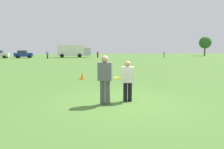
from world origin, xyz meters
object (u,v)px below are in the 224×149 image
Objects in this scene: bystander_sideline_watcher at (47,54)px; box_truck at (73,51)px; bystander_far_jogger at (98,54)px; traffic_cone at (82,76)px; player_defender at (128,79)px; parked_car_center at (24,54)px; player_thrower at (105,77)px; bystander_field_marshal at (164,54)px; frisbee at (118,78)px.

box_truck is at bearing 46.49° from bystander_sideline_watcher.
bystander_sideline_watcher reaches higher than bystander_far_jogger.
traffic_cone is 36.57m from bystander_far_jogger.
bystander_far_jogger is (6.24, 42.11, 0.08)m from player_defender.
parked_car_center is 11.99m from box_truck.
player_thrower is 45.39m from bystander_field_marshal.
parked_car_center is at bearing 104.63° from traffic_cone.
bystander_sideline_watcher is 1.03× the size of bystander_field_marshal.
player_defender is 46.99m from parked_car_center.
frisbee is at bearing -120.51° from bystander_field_marshal.
bystander_sideline_watcher is 27.95m from bystander_field_marshal.
frisbee is 6.34m from traffic_cone.
frisbee is at bearing -82.80° from bystander_sideline_watcher.
frisbee is 0.06× the size of parked_car_center.
bystander_field_marshal is at bearing -20.14° from box_truck.
box_truck is (0.57, 46.74, 0.89)m from player_defender.
player_thrower is 0.59m from frisbee.
player_defender is 0.93× the size of bystander_field_marshal.
traffic_cone is 0.06× the size of box_truck.
bystander_far_jogger is at bearing 168.17° from bystander_field_marshal.
player_defender is at bearing -120.08° from bystander_field_marshal.
bystander_sideline_watcher reaches higher than bystander_field_marshal.
bystander_field_marshal is (16.19, -3.39, -0.01)m from bystander_far_jogger.
parked_car_center is 2.50× the size of bystander_sideline_watcher.
player_thrower reaches higher than bystander_sideline_watcher.
bystander_sideline_watcher is (-5.48, 40.36, 0.10)m from player_defender.
box_truck reaches higher than player_thrower.
frisbee is 0.17× the size of bystander_field_marshal.
parked_car_center reaches higher than frisbee.
box_truck is 8.82m from bystander_sideline_watcher.
player_defender is 3.20× the size of traffic_cone.
bystander_sideline_watcher is (-4.40, 34.08, 0.73)m from traffic_cone.
box_truck is (0.95, 46.71, 0.85)m from frisbee.
bystander_field_marshal is (22.81, 38.70, 0.02)m from frisbee.
player_defender is 5.63× the size of frisbee.
player_thrower is 0.41× the size of parked_car_center.
parked_car_center is at bearing 168.78° from bystander_far_jogger.
bystander_sideline_watcher is at bearing 97.35° from traffic_cone.
frisbee is 0.16× the size of bystander_far_jogger.
traffic_cone is (-0.70, 6.27, -0.68)m from frisbee.
parked_car_center is (-10.42, 45.81, -0.06)m from player_thrower.
frisbee is 0.03× the size of box_truck.
player_thrower reaches higher than bystander_field_marshal.
player_defender is 6.41m from traffic_cone.
player_thrower reaches higher than player_defender.
box_truck is 23.29m from bystander_field_marshal.
bystander_field_marshal is at bearing -11.83° from bystander_far_jogger.
bystander_sideline_watcher reaches higher than frisbee.
bystander_field_marshal is (21.85, -8.01, -0.82)m from box_truck.
parked_car_center is at bearing 103.96° from player_defender.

